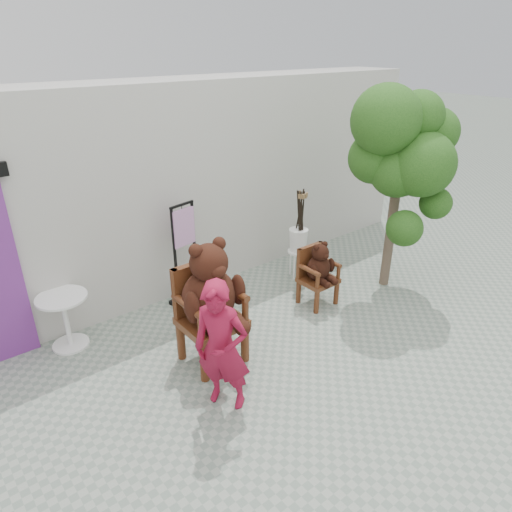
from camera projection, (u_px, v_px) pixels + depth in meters
The scene contains 9 objects.
ground_plane at pixel (323, 372), 5.26m from camera, with size 60.00×60.00×0.00m, color gray.
back_wall at pixel (178, 186), 6.80m from camera, with size 9.00×1.00×3.00m, color beige.
chair_big at pixel (210, 296), 5.12m from camera, with size 0.76×0.81×1.54m.
chair_small at pixel (318, 269), 6.43m from camera, with size 0.49×0.51×0.95m.
person at pixel (222, 348), 4.41m from camera, with size 0.56×0.37×1.53m, color maroon.
cafe_table at pixel (65, 315), 5.54m from camera, with size 0.60×0.60×0.70m.
display_stand at pixel (186, 267), 6.41m from camera, with size 0.51×0.43×1.51m.
stool_bucket at pixel (298, 240), 7.14m from camera, with size 0.32×0.32×1.46m.
tree at pixel (405, 152), 6.18m from camera, with size 1.63×1.38×3.00m.
Camera 1 is at (-3.22, -2.78, 3.46)m, focal length 32.00 mm.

